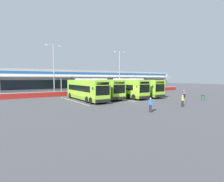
{
  "coord_description": "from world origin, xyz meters",
  "views": [
    {
      "loc": [
        -19.06,
        -22.61,
        3.81
      ],
      "look_at": [
        -2.36,
        3.0,
        1.6
      ],
      "focal_mm": 28.36,
      "sensor_mm": 36.0,
      "label": 1
    }
  ],
  "objects_px": {
    "coach_bus_centre": "(124,88)",
    "pedestrian_in_dark_coat": "(184,94)",
    "coach_bus_left_centre": "(102,89)",
    "pedestrian_near_bin": "(150,104)",
    "lamp_post_west": "(54,67)",
    "coach_bus_right_centre": "(138,88)",
    "litter_bin": "(203,98)",
    "coach_bus_leftmost": "(86,90)",
    "pedestrian_with_handbag": "(184,98)",
    "lamp_post_centre": "(120,69)",
    "pedestrian_child": "(183,100)"
  },
  "relations": [
    {
      "from": "coach_bus_leftmost",
      "to": "litter_bin",
      "type": "height_order",
      "value": "coach_bus_leftmost"
    },
    {
      "from": "coach_bus_right_centre",
      "to": "pedestrian_in_dark_coat",
      "type": "relative_size",
      "value": 7.52
    },
    {
      "from": "coach_bus_centre",
      "to": "pedestrian_with_handbag",
      "type": "xyz_separation_m",
      "value": [
        2.73,
        -11.63,
        -0.93
      ]
    },
    {
      "from": "coach_bus_right_centre",
      "to": "pedestrian_child",
      "type": "relative_size",
      "value": 7.52
    },
    {
      "from": "pedestrian_with_handbag",
      "to": "lamp_post_west",
      "type": "bearing_deg",
      "value": 121.29
    },
    {
      "from": "coach_bus_leftmost",
      "to": "coach_bus_left_centre",
      "type": "distance_m",
      "value": 4.2
    },
    {
      "from": "coach_bus_left_centre",
      "to": "pedestrian_child",
      "type": "bearing_deg",
      "value": -75.37
    },
    {
      "from": "coach_bus_centre",
      "to": "pedestrian_in_dark_coat",
      "type": "distance_m",
      "value": 11.34
    },
    {
      "from": "pedestrian_near_bin",
      "to": "coach_bus_left_centre",
      "type": "bearing_deg",
      "value": 81.06
    },
    {
      "from": "coach_bus_leftmost",
      "to": "coach_bus_centre",
      "type": "relative_size",
      "value": 1.0
    },
    {
      "from": "coach_bus_left_centre",
      "to": "coach_bus_right_centre",
      "type": "bearing_deg",
      "value": -7.13
    },
    {
      "from": "coach_bus_left_centre",
      "to": "pedestrian_in_dark_coat",
      "type": "relative_size",
      "value": 7.52
    },
    {
      "from": "coach_bus_leftmost",
      "to": "pedestrian_with_handbag",
      "type": "height_order",
      "value": "coach_bus_leftmost"
    },
    {
      "from": "coach_bus_centre",
      "to": "coach_bus_right_centre",
      "type": "bearing_deg",
      "value": 2.18
    },
    {
      "from": "coach_bus_centre",
      "to": "pedestrian_in_dark_coat",
      "type": "height_order",
      "value": "coach_bus_centre"
    },
    {
      "from": "pedestrian_near_bin",
      "to": "lamp_post_west",
      "type": "height_order",
      "value": "lamp_post_west"
    },
    {
      "from": "litter_bin",
      "to": "pedestrian_with_handbag",
      "type": "bearing_deg",
      "value": -178.83
    },
    {
      "from": "coach_bus_leftmost",
      "to": "coach_bus_centre",
      "type": "xyz_separation_m",
      "value": [
        8.38,
        0.24,
        0.0
      ]
    },
    {
      "from": "coach_bus_centre",
      "to": "coach_bus_right_centre",
      "type": "xyz_separation_m",
      "value": [
        3.98,
        0.15,
        0.0
      ]
    },
    {
      "from": "coach_bus_right_centre",
      "to": "pedestrian_near_bin",
      "type": "bearing_deg",
      "value": -127.26
    },
    {
      "from": "lamp_post_west",
      "to": "litter_bin",
      "type": "bearing_deg",
      "value": -49.34
    },
    {
      "from": "lamp_post_west",
      "to": "litter_bin",
      "type": "height_order",
      "value": "lamp_post_west"
    },
    {
      "from": "pedestrian_child",
      "to": "pedestrian_near_bin",
      "type": "bearing_deg",
      "value": -176.77
    },
    {
      "from": "coach_bus_left_centre",
      "to": "lamp_post_west",
      "type": "relative_size",
      "value": 1.11
    },
    {
      "from": "pedestrian_child",
      "to": "lamp_post_west",
      "type": "distance_m",
      "value": 26.98
    },
    {
      "from": "coach_bus_right_centre",
      "to": "lamp_post_west",
      "type": "relative_size",
      "value": 1.11
    },
    {
      "from": "coach_bus_centre",
      "to": "pedestrian_with_handbag",
      "type": "height_order",
      "value": "coach_bus_centre"
    },
    {
      "from": "coach_bus_left_centre",
      "to": "pedestrian_near_bin",
      "type": "bearing_deg",
      "value": -98.94
    },
    {
      "from": "coach_bus_leftmost",
      "to": "pedestrian_near_bin",
      "type": "bearing_deg",
      "value": -83.65
    },
    {
      "from": "coach_bus_left_centre",
      "to": "coach_bus_centre",
      "type": "relative_size",
      "value": 1.0
    },
    {
      "from": "coach_bus_left_centre",
      "to": "coach_bus_centre",
      "type": "height_order",
      "value": "same"
    },
    {
      "from": "coach_bus_right_centre",
      "to": "coach_bus_leftmost",
      "type": "bearing_deg",
      "value": -178.17
    },
    {
      "from": "coach_bus_leftmost",
      "to": "pedestrian_near_bin",
      "type": "xyz_separation_m",
      "value": [
        1.54,
        -13.82,
        -0.91
      ]
    },
    {
      "from": "litter_bin",
      "to": "lamp_post_centre",
      "type": "bearing_deg",
      "value": 94.65
    },
    {
      "from": "coach_bus_right_centre",
      "to": "pedestrian_with_handbag",
      "type": "height_order",
      "value": "coach_bus_right_centre"
    },
    {
      "from": "pedestrian_near_bin",
      "to": "lamp_post_west",
      "type": "distance_m",
      "value": 25.61
    },
    {
      "from": "coach_bus_leftmost",
      "to": "pedestrian_in_dark_coat",
      "type": "bearing_deg",
      "value": -25.11
    },
    {
      "from": "lamp_post_centre",
      "to": "pedestrian_with_handbag",
      "type": "bearing_deg",
      "value": -99.5
    },
    {
      "from": "pedestrian_child",
      "to": "litter_bin",
      "type": "distance_m",
      "value": 9.05
    },
    {
      "from": "coach_bus_leftmost",
      "to": "pedestrian_near_bin",
      "type": "height_order",
      "value": "coach_bus_leftmost"
    },
    {
      "from": "lamp_post_west",
      "to": "litter_bin",
      "type": "distance_m",
      "value": 29.8
    },
    {
      "from": "coach_bus_centre",
      "to": "litter_bin",
      "type": "relative_size",
      "value": 13.11
    },
    {
      "from": "pedestrian_with_handbag",
      "to": "pedestrian_child",
      "type": "relative_size",
      "value": 1.0
    },
    {
      "from": "pedestrian_in_dark_coat",
      "to": "pedestrian_child",
      "type": "bearing_deg",
      "value": -146.09
    },
    {
      "from": "coach_bus_leftmost",
      "to": "pedestrian_with_handbag",
      "type": "relative_size",
      "value": 7.52
    },
    {
      "from": "coach_bus_right_centre",
      "to": "litter_bin",
      "type": "xyz_separation_m",
      "value": [
        4.25,
        -11.67,
        -1.32
      ]
    },
    {
      "from": "pedestrian_with_handbag",
      "to": "litter_bin",
      "type": "bearing_deg",
      "value": 1.17
    },
    {
      "from": "coach_bus_centre",
      "to": "coach_bus_right_centre",
      "type": "distance_m",
      "value": 3.98
    },
    {
      "from": "coach_bus_left_centre",
      "to": "pedestrian_child",
      "type": "relative_size",
      "value": 7.52
    },
    {
      "from": "coach_bus_leftmost",
      "to": "coach_bus_right_centre",
      "type": "xyz_separation_m",
      "value": [
        12.35,
        0.39,
        0.0
      ]
    }
  ]
}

